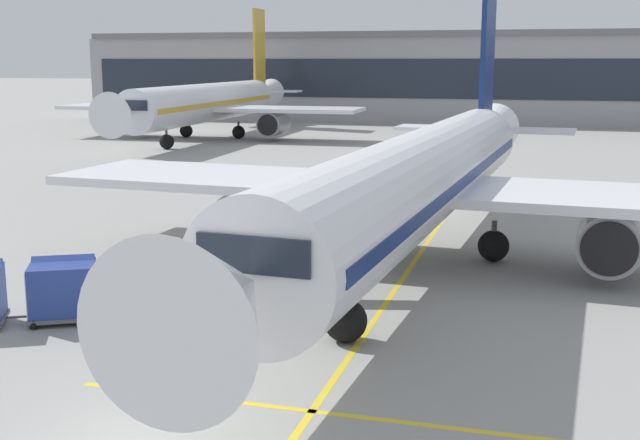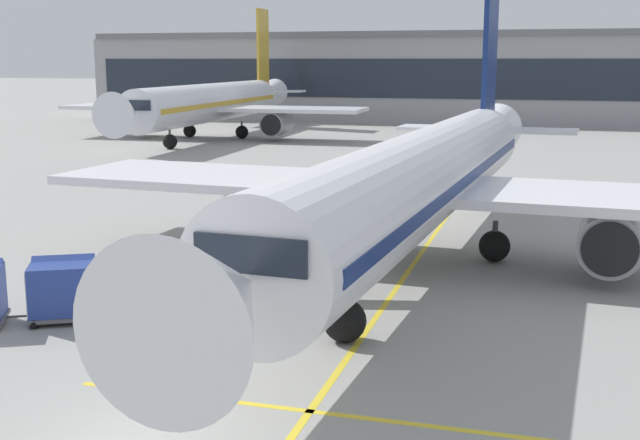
{
  "view_description": "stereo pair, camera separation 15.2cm",
  "coord_description": "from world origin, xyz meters",
  "px_view_note": "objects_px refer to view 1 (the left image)",
  "views": [
    {
      "loc": [
        7.88,
        -13.88,
        7.77
      ],
      "look_at": [
        0.92,
        10.84,
        2.69
      ],
      "focal_mm": 45.35,
      "sensor_mm": 36.0,
      "label": 1
    },
    {
      "loc": [
        8.03,
        -13.83,
        7.77
      ],
      "look_at": [
        0.92,
        10.84,
        2.69
      ],
      "focal_mm": 45.35,
      "sensor_mm": 36.0,
      "label": 2
    }
  ],
  "objects_px": {
    "parked_airplane": "(424,177)",
    "safety_cone_nose_mark": "(273,276)",
    "ground_crew_marshaller": "(247,263)",
    "safety_cone_engine_keepout": "(264,242)",
    "baggage_cart_lead": "(142,284)",
    "distant_airplane": "(208,103)",
    "ground_crew_by_carts": "(278,276)",
    "ground_crew_wingwalker": "(180,268)",
    "belt_loader": "(269,272)",
    "safety_cone_wingtip": "(226,271)",
    "baggage_cart_second": "(63,288)",
    "ground_crew_by_loader": "(150,276)"
  },
  "relations": [
    {
      "from": "belt_loader",
      "to": "safety_cone_nose_mark",
      "type": "distance_m",
      "value": 1.44
    },
    {
      "from": "ground_crew_by_loader",
      "to": "ground_crew_wingwalker",
      "type": "xyz_separation_m",
      "value": [
        0.44,
        1.24,
        0.0
      ]
    },
    {
      "from": "parked_airplane",
      "to": "ground_crew_by_loader",
      "type": "height_order",
      "value": "parked_airplane"
    },
    {
      "from": "baggage_cart_lead",
      "to": "ground_crew_marshaller",
      "type": "distance_m",
      "value": 4.01
    },
    {
      "from": "baggage_cart_second",
      "to": "safety_cone_nose_mark",
      "type": "xyz_separation_m",
      "value": [
        4.85,
        5.38,
        -0.65
      ]
    },
    {
      "from": "safety_cone_engine_keepout",
      "to": "ground_crew_marshaller",
      "type": "bearing_deg",
      "value": -75.61
    },
    {
      "from": "belt_loader",
      "to": "baggage_cart_lead",
      "type": "bearing_deg",
      "value": -135.69
    },
    {
      "from": "baggage_cart_second",
      "to": "parked_airplane",
      "type": "bearing_deg",
      "value": 48.12
    },
    {
      "from": "safety_cone_nose_mark",
      "to": "ground_crew_by_loader",
      "type": "bearing_deg",
      "value": -130.85
    },
    {
      "from": "ground_crew_marshaller",
      "to": "safety_cone_engine_keepout",
      "type": "bearing_deg",
      "value": 104.39
    },
    {
      "from": "baggage_cart_lead",
      "to": "ground_crew_by_loader",
      "type": "relative_size",
      "value": 1.59
    },
    {
      "from": "ground_crew_wingwalker",
      "to": "safety_cone_engine_keepout",
      "type": "bearing_deg",
      "value": 86.8
    },
    {
      "from": "ground_crew_wingwalker",
      "to": "distant_airplane",
      "type": "height_order",
      "value": "distant_airplane"
    },
    {
      "from": "safety_cone_engine_keepout",
      "to": "belt_loader",
      "type": "bearing_deg",
      "value": -68.73
    },
    {
      "from": "parked_airplane",
      "to": "baggage_cart_lead",
      "type": "height_order",
      "value": "parked_airplane"
    },
    {
      "from": "safety_cone_engine_keepout",
      "to": "safety_cone_wingtip",
      "type": "relative_size",
      "value": 0.98
    },
    {
      "from": "belt_loader",
      "to": "safety_cone_wingtip",
      "type": "bearing_deg",
      "value": 147.07
    },
    {
      "from": "baggage_cart_lead",
      "to": "baggage_cart_second",
      "type": "xyz_separation_m",
      "value": [
        -2.1,
        -1.05,
        0.0
      ]
    },
    {
      "from": "safety_cone_engine_keepout",
      "to": "safety_cone_wingtip",
      "type": "distance_m",
      "value": 4.91
    },
    {
      "from": "ground_crew_wingwalker",
      "to": "safety_cone_nose_mark",
      "type": "distance_m",
      "value": 3.38
    },
    {
      "from": "belt_loader",
      "to": "ground_crew_wingwalker",
      "type": "bearing_deg",
      "value": -163.31
    },
    {
      "from": "parked_airplane",
      "to": "ground_crew_by_loader",
      "type": "distance_m",
      "value": 11.51
    },
    {
      "from": "ground_crew_marshaller",
      "to": "belt_loader",
      "type": "bearing_deg",
      "value": -21.08
    },
    {
      "from": "baggage_cart_lead",
      "to": "ground_crew_by_loader",
      "type": "bearing_deg",
      "value": 102.06
    },
    {
      "from": "ground_crew_by_loader",
      "to": "ground_crew_by_carts",
      "type": "relative_size",
      "value": 1.0
    },
    {
      "from": "ground_crew_marshaller",
      "to": "distant_airplane",
      "type": "relative_size",
      "value": 0.04
    },
    {
      "from": "ground_crew_marshaller",
      "to": "safety_cone_engine_keepout",
      "type": "relative_size",
      "value": 2.34
    },
    {
      "from": "baggage_cart_lead",
      "to": "safety_cone_engine_keepout",
      "type": "bearing_deg",
      "value": 86.07
    },
    {
      "from": "ground_crew_marshaller",
      "to": "ground_crew_wingwalker",
      "type": "distance_m",
      "value": 2.27
    },
    {
      "from": "safety_cone_engine_keepout",
      "to": "distant_airplane",
      "type": "relative_size",
      "value": 0.02
    },
    {
      "from": "baggage_cart_second",
      "to": "ground_crew_wingwalker",
      "type": "relative_size",
      "value": 1.59
    },
    {
      "from": "baggage_cart_lead",
      "to": "safety_cone_wingtip",
      "type": "relative_size",
      "value": 3.65
    },
    {
      "from": "ground_crew_marshaller",
      "to": "safety_cone_wingtip",
      "type": "xyz_separation_m",
      "value": [
        -1.22,
        1.04,
        -0.63
      ]
    },
    {
      "from": "distant_airplane",
      "to": "ground_crew_by_carts",
      "type": "bearing_deg",
      "value": -64.37
    },
    {
      "from": "belt_loader",
      "to": "ground_crew_wingwalker",
      "type": "height_order",
      "value": "belt_loader"
    },
    {
      "from": "baggage_cart_second",
      "to": "ground_crew_marshaller",
      "type": "relative_size",
      "value": 1.59
    },
    {
      "from": "ground_crew_by_loader",
      "to": "safety_cone_wingtip",
      "type": "distance_m",
      "value": 3.72
    },
    {
      "from": "parked_airplane",
      "to": "belt_loader",
      "type": "distance_m",
      "value": 8.0
    },
    {
      "from": "ground_crew_by_loader",
      "to": "ground_crew_by_carts",
      "type": "bearing_deg",
      "value": 16.9
    },
    {
      "from": "safety_cone_engine_keepout",
      "to": "ground_crew_by_loader",
      "type": "bearing_deg",
      "value": -95.69
    },
    {
      "from": "ground_crew_by_loader",
      "to": "safety_cone_nose_mark",
      "type": "xyz_separation_m",
      "value": [
        2.95,
        3.41,
        -0.64
      ]
    },
    {
      "from": "baggage_cart_lead",
      "to": "ground_crew_marshaller",
      "type": "xyz_separation_m",
      "value": [
        2.16,
        3.37,
        -0.0
      ]
    },
    {
      "from": "ground_crew_marshaller",
      "to": "distant_airplane",
      "type": "height_order",
      "value": "distant_airplane"
    },
    {
      "from": "baggage_cart_second",
      "to": "distant_airplane",
      "type": "distance_m",
      "value": 58.12
    },
    {
      "from": "parked_airplane",
      "to": "safety_cone_nose_mark",
      "type": "relative_size",
      "value": 55.23
    },
    {
      "from": "parked_airplane",
      "to": "belt_loader",
      "type": "xyz_separation_m",
      "value": [
        -4.17,
        -6.36,
        -2.48
      ]
    },
    {
      "from": "parked_airplane",
      "to": "baggage_cart_lead",
      "type": "distance_m",
      "value": 12.08
    },
    {
      "from": "baggage_cart_second",
      "to": "safety_cone_wingtip",
      "type": "bearing_deg",
      "value": 60.94
    },
    {
      "from": "baggage_cart_lead",
      "to": "ground_crew_marshaller",
      "type": "bearing_deg",
      "value": 57.34
    },
    {
      "from": "ground_crew_by_loader",
      "to": "ground_crew_wingwalker",
      "type": "height_order",
      "value": "same"
    }
  ]
}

